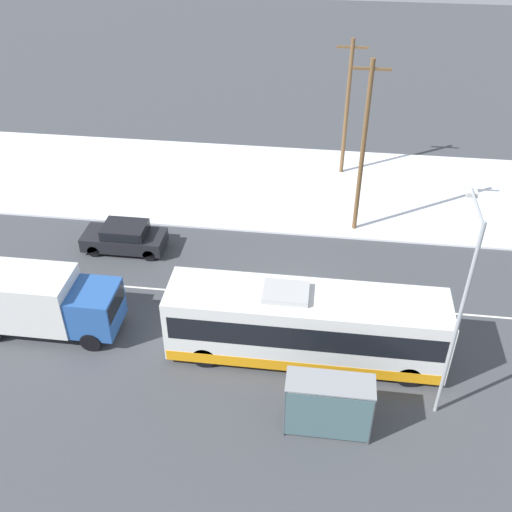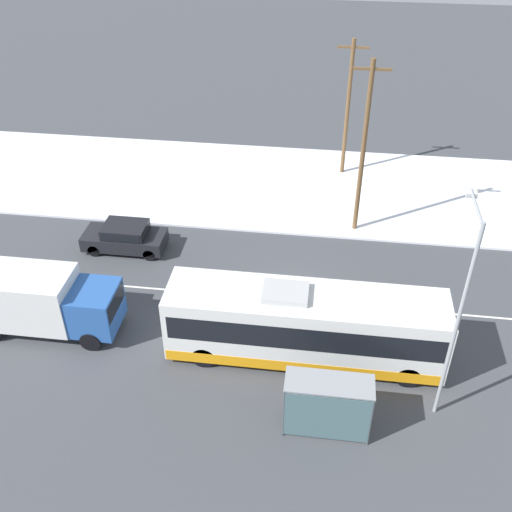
% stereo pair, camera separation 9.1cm
% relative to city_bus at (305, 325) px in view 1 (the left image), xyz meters
% --- Properties ---
extents(ground_plane, '(120.00, 120.00, 0.00)m').
position_rel_city_bus_xyz_m(ground_plane, '(-0.73, 3.46, -1.65)').
color(ground_plane, '#424449').
extents(snow_lot, '(80.00, 10.52, 0.12)m').
position_rel_city_bus_xyz_m(snow_lot, '(-0.73, 14.20, -1.59)').
color(snow_lot, white).
rests_on(snow_lot, ground_plane).
extents(lane_marking_center, '(60.00, 0.12, 0.00)m').
position_rel_city_bus_xyz_m(lane_marking_center, '(-0.73, 3.46, -1.65)').
color(lane_marking_center, silver).
rests_on(lane_marking_center, ground_plane).
extents(city_bus, '(11.17, 2.57, 3.38)m').
position_rel_city_bus_xyz_m(city_bus, '(0.00, 0.00, 0.00)').
color(city_bus, white).
rests_on(city_bus, ground_plane).
extents(box_truck, '(6.84, 2.30, 2.89)m').
position_rel_city_bus_xyz_m(box_truck, '(-11.51, 0.18, -0.04)').
color(box_truck, silver).
rests_on(box_truck, ground_plane).
extents(sedan_car, '(4.22, 1.80, 1.49)m').
position_rel_city_bus_xyz_m(sedan_car, '(-9.69, 6.50, -0.84)').
color(sedan_car, black).
rests_on(sedan_car, ground_plane).
extents(pedestrian_at_stop, '(0.64, 0.29, 1.79)m').
position_rel_city_bus_xyz_m(pedestrian_at_stop, '(0.52, -2.74, -0.55)').
color(pedestrian_at_stop, '#23232D').
rests_on(pedestrian_at_stop, ground_plane).
extents(bus_shelter, '(3.12, 1.20, 2.40)m').
position_rel_city_bus_xyz_m(bus_shelter, '(1.07, -3.90, 0.03)').
color(bus_shelter, gray).
rests_on(bus_shelter, ground_plane).
extents(streetlamp, '(0.36, 2.61, 8.48)m').
position_rel_city_bus_xyz_m(streetlamp, '(5.15, -1.86, 3.61)').
color(streetlamp, '#9EA3A8').
rests_on(streetlamp, ground_plane).
extents(utility_pole_roadside, '(1.80, 0.24, 9.38)m').
position_rel_city_bus_xyz_m(utility_pole_roadside, '(2.14, 9.93, 3.23)').
color(utility_pole_roadside, brown).
rests_on(utility_pole_roadside, ground_plane).
extents(utility_pole_snowlot, '(1.80, 0.24, 8.43)m').
position_rel_city_bus_xyz_m(utility_pole_snowlot, '(1.34, 16.44, 2.75)').
color(utility_pole_snowlot, brown).
rests_on(utility_pole_snowlot, ground_plane).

